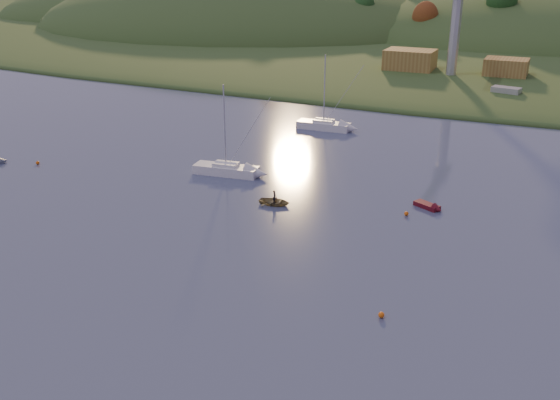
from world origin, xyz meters
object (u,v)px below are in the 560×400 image
at_px(sailboat_far, 324,125).
at_px(red_tender, 432,207).
at_px(sailboat_near, 226,169).
at_px(canoe, 275,202).

distance_m(sailboat_far, red_tender, 36.99).
bearing_deg(red_tender, sailboat_near, -154.71).
xyz_separation_m(sailboat_far, red_tender, (24.16, -28.00, -0.53)).
height_order(sailboat_near, canoe, sailboat_near).
relative_size(sailboat_far, canoe, 3.37).
distance_m(sailboat_far, canoe, 35.01).
bearing_deg(sailboat_far, canoe, -80.56).
relative_size(sailboat_near, red_tender, 3.17).
bearing_deg(canoe, sailboat_near, 48.93).
bearing_deg(red_tender, sailboat_far, 157.86).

